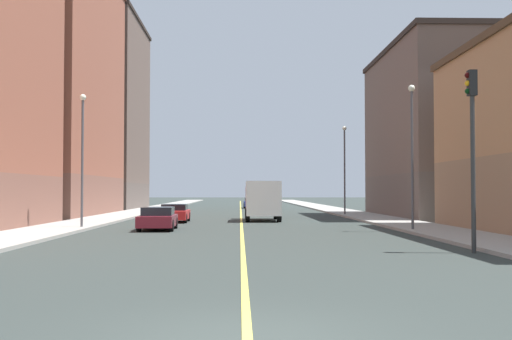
{
  "coord_description": "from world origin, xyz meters",
  "views": [
    {
      "loc": [
        -0.11,
        -9.28,
        2.16
      ],
      "look_at": [
        1.21,
        41.49,
        3.87
      ],
      "focal_mm": 43.74,
      "sensor_mm": 36.0,
      "label": 1
    }
  ],
  "objects_px": {
    "building_right_distant": "(99,114)",
    "car_maroon": "(158,219)",
    "building_right_midblock": "(48,88)",
    "car_red": "(175,213)",
    "car_blue": "(251,203)",
    "traffic_light_left_near": "(472,135)",
    "street_lamp_right_near": "(82,147)",
    "street_lamp_left_near": "(412,142)",
    "box_truck": "(262,199)",
    "building_left_mid": "(444,132)",
    "street_lamp_left_far": "(345,161)"
  },
  "relations": [
    {
      "from": "building_left_mid",
      "to": "traffic_light_left_near",
      "type": "distance_m",
      "value": 31.28
    },
    {
      "from": "building_right_midblock",
      "to": "street_lamp_right_near",
      "type": "distance_m",
      "value": 21.79
    },
    {
      "from": "street_lamp_left_near",
      "to": "car_red",
      "type": "bearing_deg",
      "value": 142.11
    },
    {
      "from": "street_lamp_right_near",
      "to": "box_truck",
      "type": "xyz_separation_m",
      "value": [
        10.57,
        9.9,
        -3.12
      ]
    },
    {
      "from": "building_right_distant",
      "to": "traffic_light_left_near",
      "type": "relative_size",
      "value": 3.54
    },
    {
      "from": "building_right_midblock",
      "to": "street_lamp_left_near",
      "type": "xyz_separation_m",
      "value": [
        25.96,
        -21.92,
        -6.46
      ]
    },
    {
      "from": "street_lamp_right_near",
      "to": "street_lamp_left_far",
      "type": "distance_m",
      "value": 25.95
    },
    {
      "from": "street_lamp_right_near",
      "to": "street_lamp_left_far",
      "type": "bearing_deg",
      "value": 45.85
    },
    {
      "from": "car_red",
      "to": "car_maroon",
      "type": "xyz_separation_m",
      "value": [
        -0.0,
        -8.74,
        0.01
      ]
    },
    {
      "from": "building_right_distant",
      "to": "car_blue",
      "type": "distance_m",
      "value": 21.47
    },
    {
      "from": "building_left_mid",
      "to": "car_maroon",
      "type": "bearing_deg",
      "value": -142.27
    },
    {
      "from": "building_right_distant",
      "to": "box_truck",
      "type": "height_order",
      "value": "building_right_distant"
    },
    {
      "from": "building_right_midblock",
      "to": "street_lamp_left_far",
      "type": "relative_size",
      "value": 2.92
    },
    {
      "from": "car_red",
      "to": "traffic_light_left_near",
      "type": "bearing_deg",
      "value": -59.95
    },
    {
      "from": "building_right_midblock",
      "to": "street_lamp_left_far",
      "type": "xyz_separation_m",
      "value": [
        25.96,
        -0.62,
        -6.45
      ]
    },
    {
      "from": "car_blue",
      "to": "building_left_mid",
      "type": "bearing_deg",
      "value": -59.99
    },
    {
      "from": "car_maroon",
      "to": "box_truck",
      "type": "distance_m",
      "value": 12.38
    },
    {
      "from": "street_lamp_left_near",
      "to": "box_truck",
      "type": "height_order",
      "value": "street_lamp_left_near"
    },
    {
      "from": "car_red",
      "to": "car_blue",
      "type": "bearing_deg",
      "value": 80.3
    },
    {
      "from": "building_right_midblock",
      "to": "street_lamp_right_near",
      "type": "height_order",
      "value": "building_right_midblock"
    },
    {
      "from": "building_right_distant",
      "to": "street_lamp_left_near",
      "type": "height_order",
      "value": "building_right_distant"
    },
    {
      "from": "building_right_midblock",
      "to": "car_maroon",
      "type": "xyz_separation_m",
      "value": [
        12.28,
        -20.02,
        -10.58
      ]
    },
    {
      "from": "building_right_distant",
      "to": "car_maroon",
      "type": "distance_m",
      "value": 43.26
    },
    {
      "from": "building_left_mid",
      "to": "street_lamp_left_near",
      "type": "distance_m",
      "value": 20.33
    },
    {
      "from": "street_lamp_left_far",
      "to": "box_truck",
      "type": "bearing_deg",
      "value": -130.68
    },
    {
      "from": "building_right_midblock",
      "to": "car_maroon",
      "type": "distance_m",
      "value": 25.76
    },
    {
      "from": "traffic_light_left_near",
      "to": "street_lamp_left_near",
      "type": "relative_size",
      "value": 0.84
    },
    {
      "from": "street_lamp_left_far",
      "to": "car_red",
      "type": "bearing_deg",
      "value": -142.07
    },
    {
      "from": "car_blue",
      "to": "traffic_light_left_near",
      "type": "bearing_deg",
      "value": -83.29
    },
    {
      "from": "street_lamp_left_near",
      "to": "street_lamp_left_far",
      "type": "distance_m",
      "value": 21.3
    },
    {
      "from": "car_red",
      "to": "box_truck",
      "type": "relative_size",
      "value": 0.67
    },
    {
      "from": "building_right_midblock",
      "to": "car_red",
      "type": "bearing_deg",
      "value": -42.55
    },
    {
      "from": "box_truck",
      "to": "street_lamp_right_near",
      "type": "bearing_deg",
      "value": -136.9
    },
    {
      "from": "street_lamp_right_near",
      "to": "car_maroon",
      "type": "xyz_separation_m",
      "value": [
        4.39,
        -0.79,
        -4.04
      ]
    },
    {
      "from": "building_left_mid",
      "to": "car_maroon",
      "type": "relative_size",
      "value": 4.29
    },
    {
      "from": "street_lamp_left_far",
      "to": "car_red",
      "type": "height_order",
      "value": "street_lamp_left_far"
    },
    {
      "from": "building_right_midblock",
      "to": "street_lamp_left_near",
      "type": "bearing_deg",
      "value": -40.17
    },
    {
      "from": "building_right_distant",
      "to": "street_lamp_left_far",
      "type": "height_order",
      "value": "building_right_distant"
    },
    {
      "from": "street_lamp_left_near",
      "to": "street_lamp_right_near",
      "type": "bearing_deg",
      "value": 171.55
    },
    {
      "from": "street_lamp_left_near",
      "to": "car_red",
      "type": "relative_size",
      "value": 1.75
    },
    {
      "from": "street_lamp_left_near",
      "to": "street_lamp_right_near",
      "type": "distance_m",
      "value": 18.27
    },
    {
      "from": "street_lamp_left_near",
      "to": "box_truck",
      "type": "bearing_deg",
      "value": 120.79
    },
    {
      "from": "box_truck",
      "to": "street_lamp_left_far",
      "type": "bearing_deg",
      "value": 49.32
    },
    {
      "from": "building_right_distant",
      "to": "street_lamp_left_near",
      "type": "bearing_deg",
      "value": -58.26
    },
    {
      "from": "car_maroon",
      "to": "building_left_mid",
      "type": "bearing_deg",
      "value": 37.73
    },
    {
      "from": "building_left_mid",
      "to": "traffic_light_left_near",
      "type": "bearing_deg",
      "value": -106.62
    },
    {
      "from": "street_lamp_left_near",
      "to": "building_right_distant",
      "type": "bearing_deg",
      "value": 121.74
    },
    {
      "from": "street_lamp_right_near",
      "to": "street_lamp_left_near",
      "type": "bearing_deg",
      "value": -8.45
    },
    {
      "from": "car_blue",
      "to": "building_right_midblock",
      "type": "bearing_deg",
      "value": -127.64
    },
    {
      "from": "car_blue",
      "to": "building_right_distant",
      "type": "bearing_deg",
      "value": -168.77
    }
  ]
}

